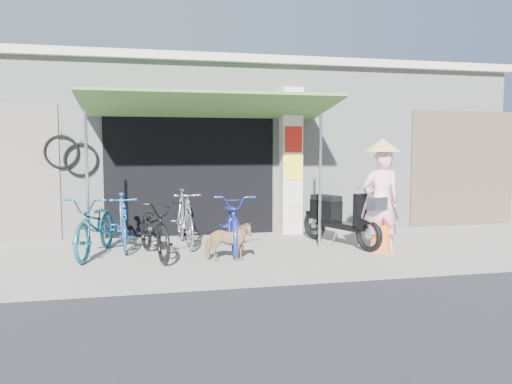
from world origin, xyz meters
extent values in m
plane|color=gray|center=(0.00, 0.00, 0.00)|extent=(80.00, 80.00, 0.00)
cube|color=#989D96|center=(0.00, 5.10, 1.75)|extent=(12.00, 5.00, 3.50)
cube|color=beige|center=(0.00, 5.10, 3.58)|extent=(12.30, 5.30, 0.16)
cube|color=black|center=(-1.20, 2.58, 1.25)|extent=(3.40, 0.06, 2.50)
cube|color=black|center=(-1.20, 2.59, 0.55)|extent=(3.06, 0.04, 1.10)
torus|color=black|center=(-3.30, 2.54, 1.55)|extent=(0.65, 0.05, 0.65)
cylinder|color=silver|center=(-3.30, 2.56, 1.87)|extent=(0.02, 0.02, 0.12)
torus|color=black|center=(-3.65, 2.54, 1.70)|extent=(0.65, 0.05, 0.65)
cylinder|color=silver|center=(-3.65, 2.56, 2.02)|extent=(0.02, 0.02, 0.12)
cube|color=beige|center=(0.85, 2.45, 1.50)|extent=(0.42, 0.42, 3.00)
cube|color=red|center=(0.85, 2.23, 1.95)|extent=(0.36, 0.02, 0.52)
cube|color=#FDFB1C|center=(0.85, 2.23, 1.38)|extent=(0.36, 0.02, 0.52)
cube|color=silver|center=(0.85, 2.23, 0.82)|extent=(0.36, 0.02, 0.50)
cube|color=#406C30|center=(-0.90, 1.65, 2.55)|extent=(4.60, 1.88, 0.35)
cylinder|color=silver|center=(-3.00, 0.75, 1.18)|extent=(0.05, 0.05, 2.36)
cylinder|color=silver|center=(0.90, 0.75, 1.18)|extent=(0.05, 0.05, 2.36)
cube|color=brown|center=(5.00, 2.59, 1.30)|extent=(2.60, 0.06, 2.60)
imported|color=#185B6E|center=(-2.91, 0.97, 0.50)|extent=(1.05, 2.00, 1.00)
imported|color=#22549D|center=(-2.49, 1.41, 0.49)|extent=(0.59, 1.66, 0.98)
imported|color=black|center=(-1.96, 0.62, 0.47)|extent=(1.01, 1.90, 0.95)
imported|color=#BCBCC1|center=(-1.42, 1.51, 0.52)|extent=(0.63, 1.75, 1.03)
imported|color=navy|center=(-0.63, 0.87, 0.50)|extent=(0.87, 1.97, 1.00)
imported|color=tan|center=(-0.86, 0.06, 0.31)|extent=(0.80, 0.49, 0.63)
torus|color=black|center=(1.61, 0.26, 0.29)|extent=(0.30, 0.58, 0.58)
torus|color=black|center=(1.09, 1.58, 0.29)|extent=(0.30, 0.58, 0.58)
cube|color=black|center=(1.35, 0.92, 0.37)|extent=(0.61, 1.05, 0.11)
cube|color=black|center=(1.21, 1.27, 0.61)|extent=(0.49, 0.66, 0.37)
cube|color=black|center=(1.21, 1.27, 0.84)|extent=(0.47, 0.66, 0.10)
cube|color=black|center=(1.53, 0.46, 0.68)|extent=(0.26, 0.19, 0.61)
cylinder|color=silver|center=(1.60, 0.29, 1.12)|extent=(0.54, 0.24, 0.03)
cube|color=silver|center=(1.67, 0.10, 0.85)|extent=(0.34, 0.31, 0.22)
imported|color=#FFABBF|center=(1.81, 0.24, 0.88)|extent=(0.69, 0.49, 1.75)
cone|color=#CB5A1C|center=(1.81, 0.24, 0.23)|extent=(0.38, 0.38, 0.46)
cone|color=#D8BC74|center=(1.81, 0.24, 1.82)|extent=(0.64, 0.64, 0.22)
camera|label=1|loc=(-2.08, -7.53, 1.76)|focal=35.00mm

